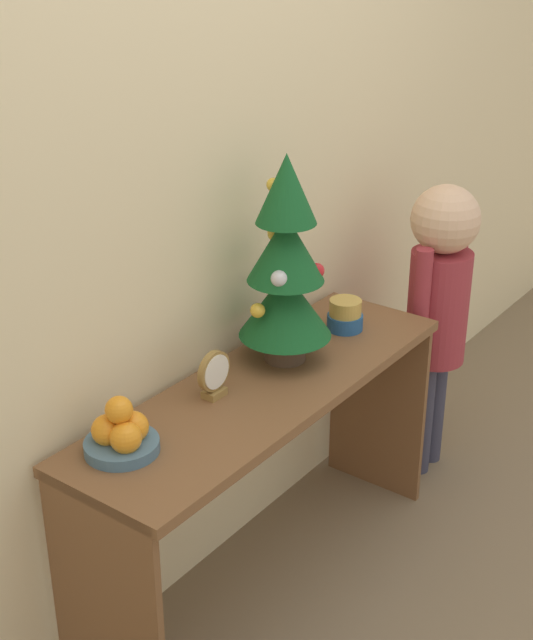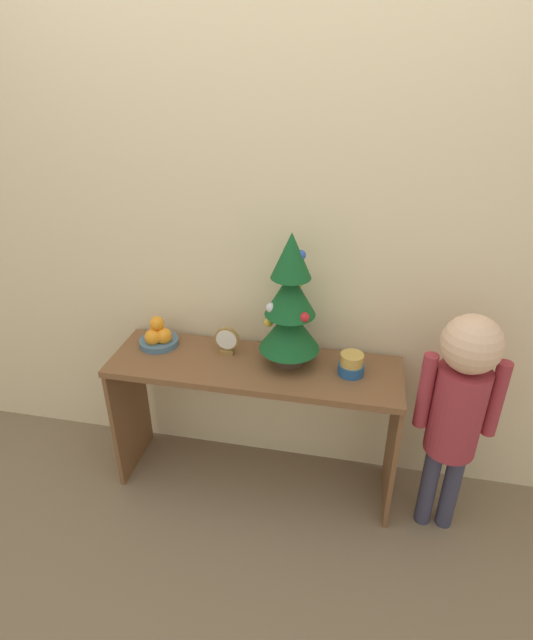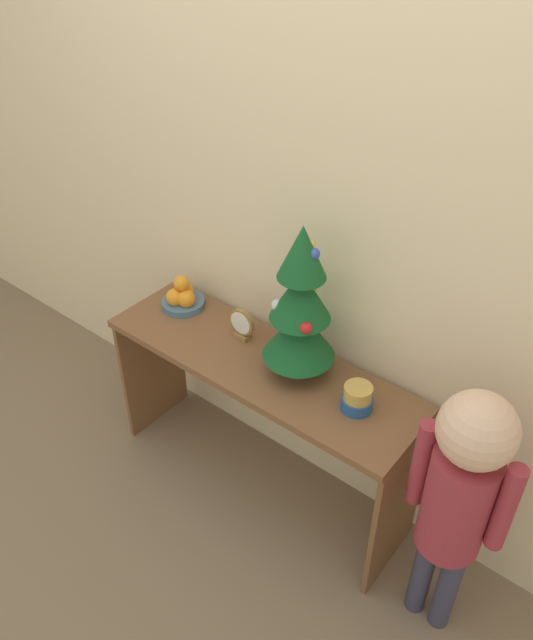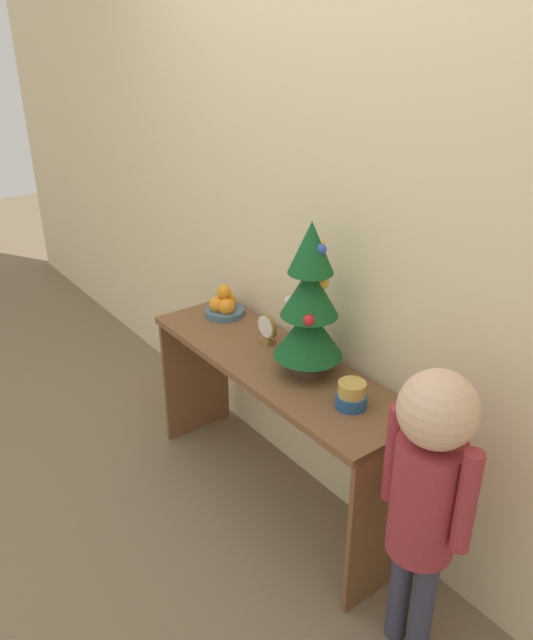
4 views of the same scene
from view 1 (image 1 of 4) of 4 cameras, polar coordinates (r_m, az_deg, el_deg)
ground_plane at (r=2.74m, az=3.43°, el=-17.84°), size 12.00×12.00×0.00m
back_wall at (r=2.36m, az=-4.78°, el=9.83°), size 7.00×0.05×2.50m
console_table at (r=2.50m, az=-0.02°, el=-6.92°), size 1.29×0.39×0.68m
mini_tree at (r=2.44m, az=1.23°, el=3.46°), size 0.26×0.26×0.60m
fruit_bowl at (r=2.14m, az=-9.26°, el=-7.24°), size 0.18×0.18×0.15m
singing_bowl at (r=2.73m, az=5.06°, el=0.30°), size 0.11×0.11×0.10m
desk_clock at (r=2.34m, az=-3.37°, el=-3.52°), size 0.11×0.04×0.13m
child_figure at (r=3.05m, az=10.99°, el=1.79°), size 0.32×0.23×1.06m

